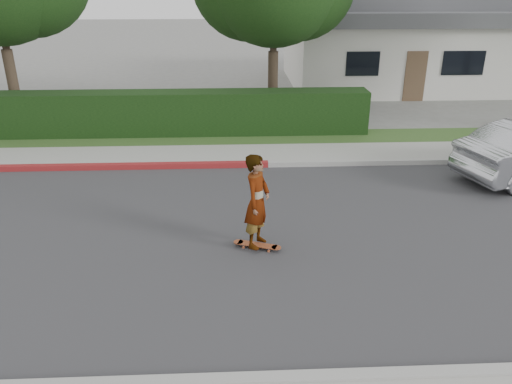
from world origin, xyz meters
TOP-DOWN VIEW (x-y plane):
  - ground at (0.00, 0.00)m, footprint 120.00×120.00m
  - road at (0.00, 0.00)m, footprint 60.00×8.00m
  - curb_near at (0.00, -4.10)m, footprint 60.00×0.20m
  - curb_far at (0.00, 4.10)m, footprint 60.00×0.20m
  - curb_red_section at (-5.00, 4.10)m, footprint 12.00×0.21m
  - sidewalk_far at (0.00, 5.00)m, footprint 60.00×1.60m
  - planting_strip at (0.00, 6.60)m, footprint 60.00×1.60m
  - hedge at (-3.00, 7.20)m, footprint 15.00×1.00m
  - house at (8.00, 16.00)m, footprint 10.60×8.60m
  - skateboard at (0.47, -0.53)m, footprint 0.97×0.50m
  - skateboarder at (0.47, -0.53)m, footprint 0.69×0.80m

SIDE VIEW (x-z plane):
  - ground at x=0.00m, z-range 0.00..0.00m
  - road at x=0.00m, z-range 0.00..0.01m
  - planting_strip at x=0.00m, z-range 0.00..0.10m
  - sidewalk_far at x=0.00m, z-range 0.00..0.12m
  - curb_near at x=0.00m, z-range 0.00..0.15m
  - curb_far at x=0.00m, z-range 0.00..0.15m
  - curb_red_section at x=-5.00m, z-range 0.00..0.15m
  - skateboard at x=0.47m, z-range 0.04..0.13m
  - hedge at x=-3.00m, z-range 0.00..1.50m
  - skateboarder at x=0.47m, z-range 0.10..1.95m
  - house at x=8.00m, z-range -0.05..4.25m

